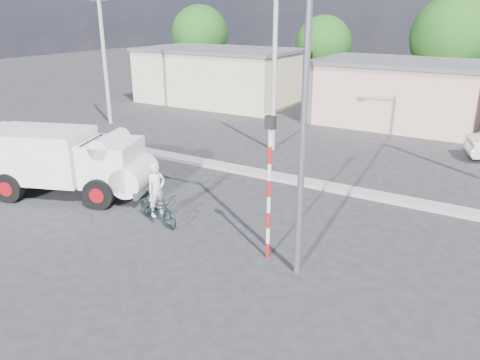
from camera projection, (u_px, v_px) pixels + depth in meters
The scene contains 10 objects.
ground_plane at pixel (154, 252), 14.49m from camera, with size 120.00×120.00×0.00m, color #28282A.
median at pixel (272, 176), 20.92m from camera, with size 40.00×0.80×0.16m, color #99968E.
truck at pixel (70, 160), 18.47m from camera, with size 6.82×4.40×2.65m.
bicycle at pixel (158, 208), 16.30m from camera, with size 0.74×2.12×1.12m, color black.
cyclist at pixel (157, 198), 16.16m from camera, with size 0.70×0.46×1.91m, color silver.
traffic_pole at pixel (269, 177), 13.27m from camera, with size 0.28×0.18×4.36m.
streetlight at pixel (299, 99), 11.77m from camera, with size 2.34×0.22×9.00m.
building_row at pixel (384, 89), 30.98m from camera, with size 37.80×7.30×4.44m.
tree_row at pixel (448, 40), 33.92m from camera, with size 43.62×7.43×8.42m.
utility_poles at pixel (378, 80), 21.21m from camera, with size 35.40×0.24×8.00m.
Camera 1 is at (8.88, -9.66, 7.07)m, focal length 35.00 mm.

